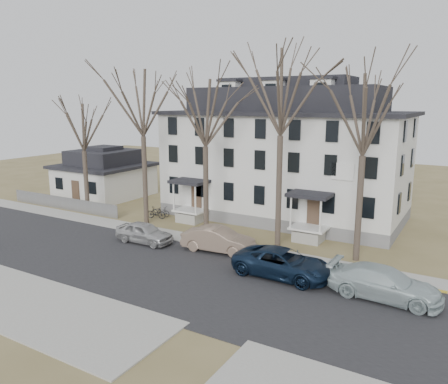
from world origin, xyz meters
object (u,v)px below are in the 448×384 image
Objects in this scene: boarding_house at (285,156)px; tree_mid_right at (365,109)px; car_silver at (144,233)px; bicycle_right at (156,213)px; tree_mid_left at (205,108)px; tree_center at (282,86)px; car_tan at (218,240)px; bicycle_left at (161,212)px; car_navy at (283,264)px; small_house at (105,175)px; tree_bungalow at (82,124)px; car_white at (384,284)px; tree_far_left at (142,98)px.

tree_mid_right is (8.50, -8.15, 4.22)m from boarding_house.
car_silver is 6.61m from bicycle_right.
bicycle_right is (-6.07, 1.38, -9.07)m from tree_mid_left.
tree_center is 2.93× the size of car_tan.
car_tan is at bearing -46.38° from tree_mid_left.
boarding_house reaches higher than bicycle_right.
tree_mid_left reaches higher than bicycle_right.
car_silver is 2.54× the size of bicycle_left.
tree_mid_left is 2.18× the size of car_navy.
small_house is at bearing 52.86° from bicycle_right.
car_silver is (14.41, -10.44, -1.50)m from small_house.
boarding_house reaches higher than bicycle_left.
tree_center is at bearing -49.50° from car_tan.
boarding_house is at bearing -64.54° from bicycle_left.
tree_bungalow is (-16.00, -8.15, 2.74)m from boarding_house.
tree_mid_right is 7.23× the size of bicycle_right.
tree_bungalow is 28.58m from car_white.
car_navy is at bearing -123.49° from bicycle_left.
tree_center reaches higher than boarding_house.
tree_bungalow is at bearing 72.91° from car_tan.
tree_center reaches higher than car_navy.
boarding_house reaches higher than tree_bungalow.
bicycle_left is at bearing 18.08° from tree_bungalow.
tree_far_left is at bearing 178.07° from bicycle_left.
small_house is 27.89m from car_navy.
car_navy is at bearing -67.30° from boarding_house.
car_silver is at bearing -114.27° from boarding_house.
boarding_house is 12.05× the size of bicycle_left.
car_navy is 16.39m from bicycle_left.
tree_mid_left is (17.00, -6.20, 7.35)m from small_house.
tree_bungalow reaches higher than bicycle_left.
car_white is (31.16, -11.25, -1.43)m from small_house.
tree_mid_left reaches higher than car_white.
tree_bungalow is at bearing 81.24° from car_white.
car_tan is 5.80m from car_navy.
boarding_house is at bearing 27.01° from tree_bungalow.
car_tan is at bearing -89.98° from boarding_house.
tree_mid_right reaches higher than car_silver.
car_white is at bearing -105.60° from car_tan.
tree_far_left is 2.35× the size of car_navy.
car_silver reaches higher than bicycle_right.
bicycle_left is at bearing 95.42° from tree_far_left.
bicycle_right is at bearing 57.53° from car_tan.
tree_far_left is at bearing 180.00° from tree_center.
tree_far_left is at bearing -29.39° from small_house.
bicycle_right is at bearing 67.83° from car_navy.
tree_center is at bearing -109.86° from bicycle_right.
bicycle_left is 0.98× the size of bicycle_right.
car_silver reaches higher than bicycle_left.
tree_far_left reaches higher than car_tan.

